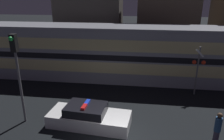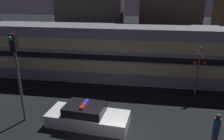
% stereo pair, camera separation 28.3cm
% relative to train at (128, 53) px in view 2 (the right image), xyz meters
% --- Properties ---
extents(train, '(23.19, 3.08, 4.35)m').
position_rel_train_xyz_m(train, '(0.00, 0.00, 0.00)').
color(train, gray).
rests_on(train, ground_plane).
extents(police_car, '(4.50, 2.08, 1.28)m').
position_rel_train_xyz_m(police_car, '(-1.55, -7.07, -1.69)').
color(police_car, silver).
rests_on(police_car, ground_plane).
extents(pedestrian, '(0.30, 0.30, 1.78)m').
position_rel_train_xyz_m(pedestrian, '(4.68, -8.02, -1.26)').
color(pedestrian, '#3F384C').
rests_on(pedestrian, ground_plane).
extents(crossing_signal_near, '(0.87, 0.32, 3.43)m').
position_rel_train_xyz_m(crossing_signal_near, '(4.96, -2.44, -0.07)').
color(crossing_signal_near, slate).
rests_on(crossing_signal_near, ground_plane).
extents(traffic_light_corner, '(0.30, 0.46, 4.90)m').
position_rel_train_xyz_m(traffic_light_corner, '(-5.17, -7.18, 1.30)').
color(traffic_light_corner, slate).
rests_on(traffic_light_corner, ground_plane).
extents(building_left, '(6.48, 4.23, 6.85)m').
position_rel_train_xyz_m(building_left, '(-4.31, 5.74, 1.25)').
color(building_left, '#47423D').
rests_on(building_left, ground_plane).
extents(building_center, '(6.07, 4.47, 10.52)m').
position_rel_train_xyz_m(building_center, '(3.62, 7.33, 3.09)').
color(building_center, brown).
rests_on(building_center, ground_plane).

